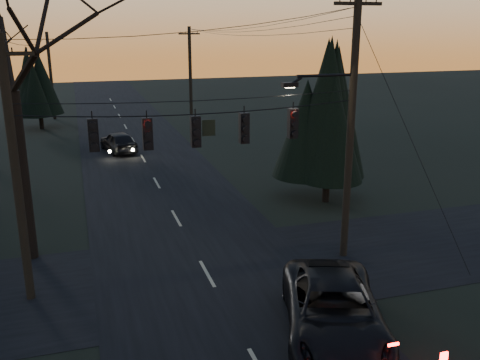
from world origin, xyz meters
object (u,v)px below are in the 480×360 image
object	(u,v)px
utility_pole_right	(343,255)
utility_pole_far_r	(192,127)
suv_near	(334,311)
utility_pole_far_l	(55,119)
sedan_oncoming_a	(118,142)
evergreen_right	(330,113)
utility_pole_left	(31,298)
bare_tree_left	(4,15)

from	to	relation	value
utility_pole_right	utility_pole_far_r	size ratio (longest dim) A/B	1.18
utility_pole_far_r	suv_near	xyz separation A→B (m)	(-2.98, -32.99, 0.82)
utility_pole_far_l	sedan_oncoming_a	xyz separation A→B (m)	(4.63, -15.53, 0.73)
sedan_oncoming_a	evergreen_right	bearing A→B (deg)	109.95
utility_pole_left	suv_near	world-z (taller)	utility_pole_left
utility_pole_far_r	sedan_oncoming_a	distance (m)	10.22
bare_tree_left	utility_pole_far_r	bearing A→B (deg)	64.68
bare_tree_left	evergreen_right	world-z (taller)	bare_tree_left
utility_pole_far_r	utility_pole_far_l	bearing A→B (deg)	145.18
evergreen_right	utility_pole_far_r	bearing A→B (deg)	95.91
utility_pole_right	evergreen_right	xyz separation A→B (m)	(2.26, 6.21, 4.54)
utility_pole_far_r	utility_pole_right	bearing A→B (deg)	-90.00
bare_tree_left	utility_pole_right	bearing A→B (deg)	-16.29
utility_pole_left	bare_tree_left	bearing A→B (deg)	92.35
utility_pole_far_l	evergreen_right	bearing A→B (deg)	-65.21
utility_pole_right	utility_pole_left	world-z (taller)	utility_pole_right
bare_tree_left	sedan_oncoming_a	world-z (taller)	bare_tree_left
evergreen_right	suv_near	distance (m)	12.91
utility_pole_right	suv_near	distance (m)	5.87
utility_pole_far_r	evergreen_right	distance (m)	22.37
utility_pole_left	evergreen_right	distance (m)	15.76
utility_pole_right	bare_tree_left	size ratio (longest dim) A/B	0.78
utility_pole_right	bare_tree_left	bearing A→B (deg)	163.71
utility_pole_left	sedan_oncoming_a	bearing A→B (deg)	77.26
evergreen_right	sedan_oncoming_a	size ratio (longest dim) A/B	1.85
bare_tree_left	suv_near	distance (m)	14.59
bare_tree_left	suv_near	world-z (taller)	bare_tree_left
utility_pole_right	sedan_oncoming_a	distance (m)	21.60
suv_near	sedan_oncoming_a	size ratio (longest dim) A/B	1.38
utility_pole_left	utility_pole_far_r	world-z (taller)	same
bare_tree_left	suv_near	size ratio (longest dim) A/B	2.19
bare_tree_left	suv_near	bearing A→B (deg)	-44.09
utility_pole_far_r	utility_pole_far_l	world-z (taller)	utility_pole_far_r
utility_pole_left	utility_pole_far_l	size ratio (longest dim) A/B	1.06
utility_pole_left	bare_tree_left	distance (m)	9.64
utility_pole_left	utility_pole_far_l	bearing A→B (deg)	90.00
utility_pole_far_l	bare_tree_left	distance (m)	33.82
suv_near	utility_pole_far_l	bearing A→B (deg)	120.95
utility_pole_far_r	suv_near	world-z (taller)	utility_pole_far_r
bare_tree_left	evergreen_right	size ratio (longest dim) A/B	1.64
utility_pole_far_l	sedan_oncoming_a	size ratio (longest dim) A/B	1.87
utility_pole_right	evergreen_right	distance (m)	8.02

